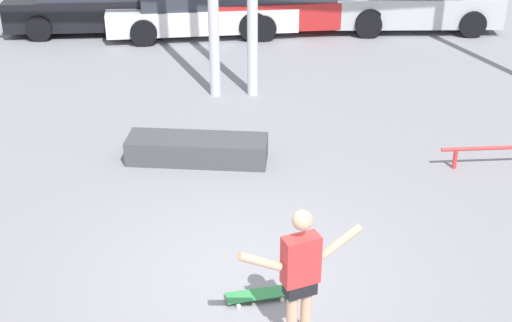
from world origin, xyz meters
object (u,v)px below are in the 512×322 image
skateboard (259,295)px  parked_car_red (304,2)px  parked_car_white (199,7)px  grind_box (197,149)px  parked_car_black (99,2)px  parked_car_silver (413,0)px  skateboarder (300,271)px

skateboard → parked_car_red: (1.69, 10.53, 0.61)m
parked_car_white → parked_car_red: 2.58m
grind_box → parked_car_black: 7.64m
grind_box → parked_car_red: bearing=70.4°
skateboard → grind_box: grind_box is taller
parked_car_white → parked_car_silver: bearing=-3.1°
parked_car_white → parked_car_red: parked_car_red is taller
skateboarder → grind_box: skateboarder is taller
parked_car_black → parked_car_white: 2.46m
parked_car_red → parked_car_silver: bearing=-4.2°
parked_car_silver → parked_car_white: bearing=-176.7°
parked_car_red → parked_car_silver: size_ratio=1.12×
parked_car_white → parked_car_silver: size_ratio=1.13×
parked_car_black → parked_car_silver: size_ratio=1.09×
grind_box → parked_car_red: 7.41m
parked_car_silver → skateboard: bearing=-110.6°
skateboard → parked_car_silver: bearing=57.7°
skateboarder → parked_car_white: (-1.28, 11.08, -0.28)m
skateboarder → parked_car_silver: (3.99, 11.18, -0.23)m
skateboard → parked_car_silver: parked_car_silver is taller
grind_box → skateboarder: bearing=-74.5°
parked_car_red → parked_car_silver: (2.70, -0.04, 0.00)m
parked_car_white → parked_car_black: bearing=167.0°
skateboard → grind_box: size_ratio=0.35×
skateboarder → parked_car_red: (1.30, 11.22, -0.23)m
parked_car_white → parked_car_silver: 5.27m
parked_car_silver → parked_car_black: bearing=-179.9°
parked_car_white → parked_car_red: size_ratio=1.01×
parked_car_black → parked_car_red: bearing=-3.2°
skateboarder → parked_car_red: 11.30m
parked_car_black → parked_car_white: size_ratio=0.96×
skateboard → parked_car_white: (-0.88, 10.38, 0.57)m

